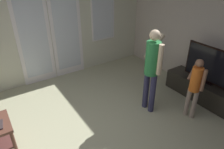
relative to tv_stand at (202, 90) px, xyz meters
name	(u,v)px	position (x,y,z in m)	size (l,w,h in m)	color
ground_plane	(81,146)	(-2.68, 0.23, -0.21)	(6.09, 4.88, 0.02)	#B0B08C
wall_back_with_doors	(30,25)	(-2.60, 2.64, 1.15)	(6.09, 0.09, 2.79)	beige
wall_right_plain	(215,29)	(0.34, 0.23, 1.18)	(0.06, 4.88, 2.76)	beige
tv_stand	(202,90)	(0.00, 0.00, 0.00)	(0.46, 1.55, 0.40)	#2A2720
flat_screen_tv	(208,65)	(0.00, 0.00, 0.58)	(0.08, 0.97, 0.74)	black
person_adult	(152,65)	(-1.16, 0.36, 0.74)	(0.58, 0.44, 1.58)	#37375C
person_child	(195,84)	(-0.68, -0.22, 0.49)	(0.40, 0.37, 1.15)	tan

